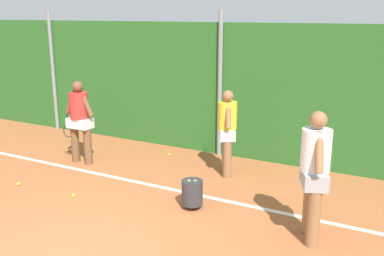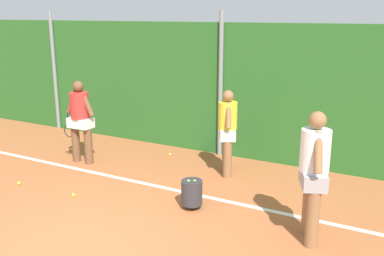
{
  "view_description": "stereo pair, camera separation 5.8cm",
  "coord_description": "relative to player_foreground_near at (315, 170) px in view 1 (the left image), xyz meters",
  "views": [
    {
      "loc": [
        3.95,
        -3.9,
        3.23
      ],
      "look_at": [
        0.33,
        2.98,
        1.16
      ],
      "focal_mm": 40.67,
      "sensor_mm": 36.0,
      "label": 1
    },
    {
      "loc": [
        4.0,
        -3.87,
        3.23
      ],
      "look_at": [
        0.33,
        2.98,
        1.16
      ],
      "focal_mm": 40.67,
      "sensor_mm": 36.0,
      "label": 2
    }
  ],
  "objects": [
    {
      "name": "tennis_ball_3",
      "position": [
        -4.12,
        -0.48,
        -1.05
      ],
      "size": [
        0.07,
        0.07,
        0.07
      ],
      "primitive_type": "sphere",
      "color": "#CCDB33",
      "rests_on": "ground_plane"
    },
    {
      "name": "player_midcourt",
      "position": [
        -5.26,
        1.05,
        -0.06
      ],
      "size": [
        0.83,
        0.39,
        1.82
      ],
      "rotation": [
        0.0,
        0.0,
        3.15
      ],
      "color": "brown",
      "rests_on": "ground_plane"
    },
    {
      "name": "tennis_ball_8",
      "position": [
        -2.18,
        0.57,
        -1.05
      ],
      "size": [
        0.07,
        0.07,
        0.07
      ],
      "primitive_type": "sphere",
      "color": "#CCDB33",
      "rests_on": "ground_plane"
    },
    {
      "name": "ball_hopper",
      "position": [
        -2.01,
        0.12,
        -0.79
      ],
      "size": [
        0.36,
        0.36,
        0.51
      ],
      "color": "#2D2D33",
      "rests_on": "ground_plane"
    },
    {
      "name": "tennis_ball_0",
      "position": [
        -3.77,
        2.33,
        -1.05
      ],
      "size": [
        0.07,
        0.07,
        0.07
      ],
      "primitive_type": "sphere",
      "color": "#CCDB33",
      "rests_on": "ground_plane"
    },
    {
      "name": "hedge_fence_backdrop",
      "position": [
        -2.8,
        3.13,
        0.43
      ],
      "size": [
        17.55,
        0.25,
        3.02
      ],
      "primitive_type": "cube",
      "color": "#286023",
      "rests_on": "ground_plane"
    },
    {
      "name": "court_baseline_paint",
      "position": [
        -2.8,
        0.65,
        -1.08
      ],
      "size": [
        12.83,
        0.1,
        0.01
      ],
      "primitive_type": "cube",
      "color": "white",
      "rests_on": "ground_plane"
    },
    {
      "name": "tennis_ball_7",
      "position": [
        -6.7,
        2.24,
        -1.05
      ],
      "size": [
        0.07,
        0.07,
        0.07
      ],
      "primitive_type": "sphere",
      "color": "#CCDB33",
      "rests_on": "ground_plane"
    },
    {
      "name": "player_foreground_near",
      "position": [
        0.0,
        0.0,
        0.0
      ],
      "size": [
        0.51,
        0.8,
        1.93
      ],
      "rotation": [
        0.0,
        0.0,
        1.95
      ],
      "color": "#8C603D",
      "rests_on": "ground_plane"
    },
    {
      "name": "fence_post_center",
      "position": [
        -2.8,
        2.95,
        0.55
      ],
      "size": [
        0.1,
        0.1,
        3.27
      ],
      "primitive_type": "cylinder",
      "color": "gray",
      "rests_on": "ground_plane"
    },
    {
      "name": "ground_plane",
      "position": [
        -2.8,
        -0.5,
        -1.08
      ],
      "size": [
        27.01,
        27.01,
        0.0
      ],
      "primitive_type": "plane",
      "color": "#A85B33"
    },
    {
      "name": "tennis_ball_1",
      "position": [
        -5.45,
        -0.55,
        -1.05
      ],
      "size": [
        0.07,
        0.07,
        0.07
      ],
      "primitive_type": "sphere",
      "color": "#CCDB33",
      "rests_on": "ground_plane"
    },
    {
      "name": "fence_post_left",
      "position": [
        -7.86,
        2.95,
        0.55
      ],
      "size": [
        0.1,
        0.1,
        3.27
      ],
      "primitive_type": "cylinder",
      "color": "gray",
      "rests_on": "ground_plane"
    },
    {
      "name": "player_backcourt_far",
      "position": [
        -2.14,
        1.87,
        -0.1
      ],
      "size": [
        0.5,
        0.66,
        1.75
      ],
      "rotation": [
        0.0,
        0.0,
        2.05
      ],
      "color": "#8C603D",
      "rests_on": "ground_plane"
    }
  ]
}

